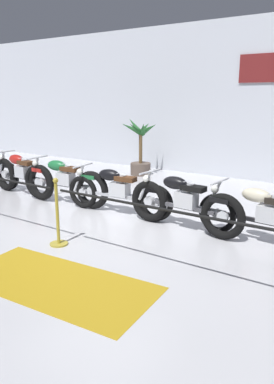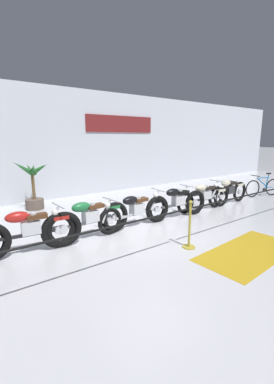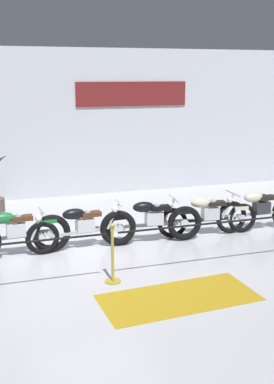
% 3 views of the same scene
% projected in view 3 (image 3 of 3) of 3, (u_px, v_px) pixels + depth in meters
% --- Properties ---
extents(ground_plane, '(120.00, 120.00, 0.00)m').
position_uv_depth(ground_plane, '(90.00, 258.00, 9.34)').
color(ground_plane, silver).
extents(back_wall, '(28.00, 0.29, 4.20)m').
position_uv_depth(back_wall, '(51.00, 124.00, 13.58)').
color(back_wall, silver).
rests_on(back_wall, ground).
extents(motorcycle_green_2, '(2.25, 0.62, 0.97)m').
position_uv_depth(motorcycle_green_2, '(13.00, 234.00, 9.30)').
color(motorcycle_green_2, black).
rests_on(motorcycle_green_2, ground).
extents(motorcycle_black_3, '(2.33, 0.62, 0.92)m').
position_uv_depth(motorcycle_black_3, '(82.00, 227.00, 9.75)').
color(motorcycle_black_3, black).
rests_on(motorcycle_black_3, ground).
extents(motorcycle_black_4, '(2.21, 0.62, 0.96)m').
position_uv_depth(motorcycle_black_4, '(151.00, 222.00, 10.09)').
color(motorcycle_black_4, black).
rests_on(motorcycle_black_4, ground).
extents(motorcycle_cream_5, '(2.30, 0.62, 0.91)m').
position_uv_depth(motorcycle_cream_5, '(208.00, 215.00, 10.58)').
color(motorcycle_cream_5, black).
rests_on(motorcycle_cream_5, ground).
extents(motorcycle_cream_6, '(2.17, 0.62, 0.95)m').
position_uv_depth(motorcycle_cream_6, '(259.00, 210.00, 10.92)').
color(motorcycle_cream_6, black).
rests_on(motorcycle_cream_6, ground).
extents(stanchion_far_left, '(10.44, 0.28, 1.05)m').
position_uv_depth(stanchion_far_left, '(12.00, 252.00, 7.62)').
color(stanchion_far_left, gold).
rests_on(stanchion_far_left, ground).
extents(stanchion_mid_left, '(0.28, 0.28, 1.05)m').
position_uv_depth(stanchion_mid_left, '(113.00, 262.00, 8.19)').
color(stanchion_mid_left, gold).
rests_on(stanchion_mid_left, ground).
extents(floor_banner, '(2.59, 1.31, 0.01)m').
position_uv_depth(floor_banner, '(179.00, 297.00, 7.69)').
color(floor_banner, '#B78E19').
rests_on(floor_banner, ground).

